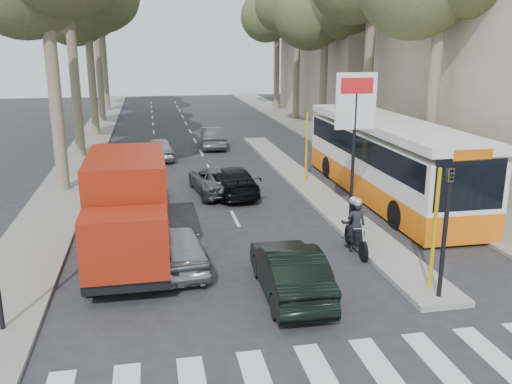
% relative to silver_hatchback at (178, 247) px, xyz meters
% --- Properties ---
extents(ground, '(120.00, 120.00, 0.00)m').
position_rel_silver_hatchback_xyz_m(ground, '(3.34, -2.09, -0.66)').
color(ground, '#28282B').
rests_on(ground, ground).
extents(sidewalk_right, '(3.20, 70.00, 0.12)m').
position_rel_silver_hatchback_xyz_m(sidewalk_right, '(11.94, 22.91, -0.60)').
color(sidewalk_right, gray).
rests_on(sidewalk_right, ground).
extents(median_left, '(2.40, 64.00, 0.12)m').
position_rel_silver_hatchback_xyz_m(median_left, '(-4.66, 25.91, -0.60)').
color(median_left, gray).
rests_on(median_left, ground).
extents(traffic_island, '(1.50, 26.00, 0.16)m').
position_rel_silver_hatchback_xyz_m(traffic_island, '(6.59, 8.91, -0.58)').
color(traffic_island, gray).
rests_on(traffic_island, ground).
extents(building_far, '(11.00, 20.00, 16.00)m').
position_rel_silver_hatchback_xyz_m(building_far, '(18.84, 31.91, 7.34)').
color(building_far, '#B7A88E').
rests_on(building_far, ground).
extents(billboard, '(1.50, 12.10, 5.60)m').
position_rel_silver_hatchback_xyz_m(billboard, '(6.59, 2.91, 3.05)').
color(billboard, yellow).
rests_on(billboard, ground).
extents(traffic_light_island, '(0.16, 0.41, 3.60)m').
position_rel_silver_hatchback_xyz_m(traffic_light_island, '(6.59, -3.59, 1.83)').
color(traffic_light_island, black).
rests_on(traffic_light_island, ground).
extents(tree_l_e, '(7.40, 7.20, 14.49)m').
position_rel_silver_hatchback_xyz_m(tree_l_e, '(-4.63, 42.02, 10.07)').
color(tree_l_e, '#6B604C').
rests_on(tree_l_e, ground).
extents(tree_r_e, '(7.40, 7.20, 14.10)m').
position_rel_silver_hatchback_xyz_m(tree_r_e, '(12.57, 40.02, 9.72)').
color(tree_r_e, '#6B604C').
rests_on(tree_r_e, ground).
extents(silver_hatchback, '(1.92, 4.00, 1.32)m').
position_rel_silver_hatchback_xyz_m(silver_hatchback, '(0.00, 0.00, 0.00)').
color(silver_hatchback, '#A4A7AC').
rests_on(silver_hatchback, ground).
extents(dark_hatchback, '(1.57, 4.30, 1.41)m').
position_rel_silver_hatchback_xyz_m(dark_hatchback, '(2.84, -2.43, 0.04)').
color(dark_hatchback, black).
rests_on(dark_hatchback, ground).
extents(queue_car_a, '(2.49, 4.64, 1.24)m').
position_rel_silver_hatchback_xyz_m(queue_car_a, '(2.24, 8.33, -0.04)').
color(queue_car_a, '#515459').
rests_on(queue_car_a, ground).
extents(queue_car_b, '(2.14, 4.54, 1.28)m').
position_rel_silver_hatchback_xyz_m(queue_car_b, '(2.84, 7.89, -0.02)').
color(queue_car_b, black).
rests_on(queue_car_b, ground).
extents(queue_car_c, '(1.77, 3.90, 1.30)m').
position_rel_silver_hatchback_xyz_m(queue_car_c, '(-0.16, 16.38, -0.01)').
color(queue_car_c, '#ACAFB5').
rests_on(queue_car_c, ground).
extents(queue_car_d, '(1.68, 4.27, 1.38)m').
position_rel_silver_hatchback_xyz_m(queue_car_d, '(3.37, 19.47, 0.03)').
color(queue_car_d, '#55565D').
rests_on(queue_car_d, ground).
extents(queue_car_e, '(1.74, 4.28, 1.24)m').
position_rel_silver_hatchback_xyz_m(queue_car_e, '(-1.05, 6.91, -0.04)').
color(queue_car_e, black).
rests_on(queue_car_e, ground).
extents(red_truck, '(2.35, 6.10, 3.25)m').
position_rel_silver_hatchback_xyz_m(red_truck, '(-1.43, 0.84, 1.06)').
color(red_truck, black).
rests_on(red_truck, ground).
extents(city_bus, '(3.00, 13.09, 3.44)m').
position_rel_silver_hatchback_xyz_m(city_bus, '(9.45, 6.30, 1.15)').
color(city_bus, orange).
rests_on(city_bus, ground).
extents(motorcycle, '(0.79, 2.16, 1.83)m').
position_rel_silver_hatchback_xyz_m(motorcycle, '(5.76, 0.39, 0.17)').
color(motorcycle, black).
rests_on(motorcycle, ground).
extents(pedestrian_near, '(0.98, 1.06, 1.66)m').
position_rel_silver_hatchback_xyz_m(pedestrian_near, '(12.96, 5.61, 0.29)').
color(pedestrian_near, '#3D334D').
rests_on(pedestrian_near, sidewalk_right).
extents(pedestrian_far, '(1.28, 0.85, 1.82)m').
position_rel_silver_hatchback_xyz_m(pedestrian_far, '(11.40, 5.30, 0.37)').
color(pedestrian_far, brown).
rests_on(pedestrian_far, sidewalk_right).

